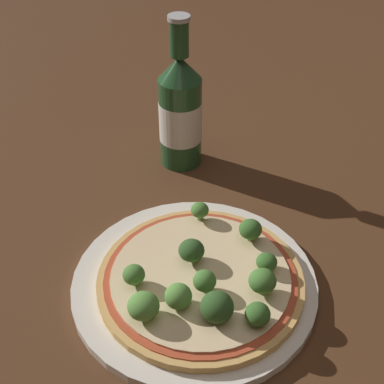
% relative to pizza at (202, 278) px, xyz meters
% --- Properties ---
extents(ground_plane, '(3.00, 3.00, 0.00)m').
position_rel_pizza_xyz_m(ground_plane, '(-0.00, 0.02, -0.02)').
color(ground_plane, '#4C2D19').
extents(plate, '(0.28, 0.28, 0.01)m').
position_rel_pizza_xyz_m(plate, '(0.00, 0.01, -0.01)').
color(plate, silver).
rests_on(plate, ground_plane).
extents(pizza, '(0.23, 0.23, 0.01)m').
position_rel_pizza_xyz_m(pizza, '(0.00, 0.00, 0.00)').
color(pizza, tan).
rests_on(pizza, plate).
extents(broccoli_floret_0, '(0.02, 0.02, 0.02)m').
position_rel_pizza_xyz_m(broccoli_floret_0, '(0.07, 0.06, 0.02)').
color(broccoli_floret_0, '#89A866').
rests_on(broccoli_floret_0, pizza).
extents(broccoli_floret_1, '(0.03, 0.03, 0.03)m').
position_rel_pizza_xyz_m(broccoli_floret_1, '(-0.05, -0.01, 0.02)').
color(broccoli_floret_1, '#89A866').
rests_on(broccoli_floret_1, pizza).
extents(broccoli_floret_2, '(0.03, 0.03, 0.02)m').
position_rel_pizza_xyz_m(broccoli_floret_2, '(-0.02, -0.09, 0.02)').
color(broccoli_floret_2, '#89A866').
rests_on(broccoli_floret_2, pizza).
extents(broccoli_floret_3, '(0.03, 0.03, 0.03)m').
position_rel_pizza_xyz_m(broccoli_floret_3, '(0.08, -0.01, 0.02)').
color(broccoli_floret_3, '#89A866').
rests_on(broccoli_floret_3, pizza).
extents(broccoli_floret_4, '(0.03, 0.03, 0.03)m').
position_rel_pizza_xyz_m(broccoli_floret_4, '(-0.08, 0.01, 0.02)').
color(broccoli_floret_4, '#89A866').
rests_on(broccoli_floret_4, pizza).
extents(broccoli_floret_5, '(0.02, 0.02, 0.03)m').
position_rel_pizza_xyz_m(broccoli_floret_5, '(-0.06, 0.05, 0.02)').
color(broccoli_floret_5, '#89A866').
rests_on(broccoli_floret_5, pizza).
extents(broccoli_floret_6, '(0.03, 0.03, 0.03)m').
position_rel_pizza_xyz_m(broccoli_floret_6, '(0.02, -0.07, 0.02)').
color(broccoli_floret_6, '#89A866').
rests_on(broccoli_floret_6, pizza).
extents(broccoli_floret_7, '(0.02, 0.02, 0.02)m').
position_rel_pizza_xyz_m(broccoli_floret_7, '(0.05, -0.05, 0.02)').
color(broccoli_floret_7, '#89A866').
rests_on(broccoli_floret_7, pizza).
extents(broccoli_floret_8, '(0.03, 0.03, 0.03)m').
position_rel_pizza_xyz_m(broccoli_floret_8, '(-0.04, -0.05, 0.02)').
color(broccoli_floret_8, '#89A866').
rests_on(broccoli_floret_8, pizza).
extents(broccoli_floret_9, '(0.03, 0.03, 0.03)m').
position_rel_pizza_xyz_m(broccoli_floret_9, '(0.01, 0.02, 0.02)').
color(broccoli_floret_9, '#89A866').
rests_on(broccoli_floret_9, pizza).
extents(broccoli_floret_10, '(0.03, 0.03, 0.03)m').
position_rel_pizza_xyz_m(broccoli_floret_10, '(-0.02, -0.02, 0.02)').
color(broccoli_floret_10, '#89A866').
rests_on(broccoli_floret_10, pizza).
extents(beer_bottle, '(0.06, 0.06, 0.23)m').
position_rel_pizza_xyz_m(beer_bottle, '(0.18, 0.18, 0.07)').
color(beer_bottle, '#234C28').
rests_on(beer_bottle, ground_plane).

